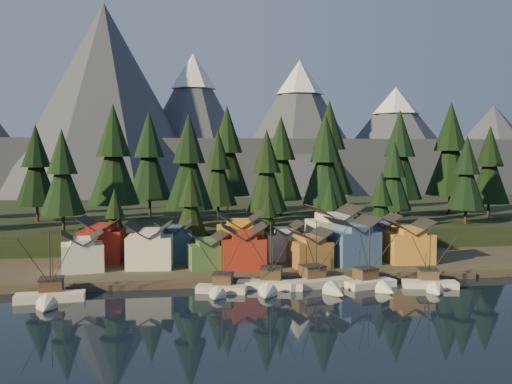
{
  "coord_description": "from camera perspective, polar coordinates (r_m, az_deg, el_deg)",
  "views": [
    {
      "loc": [
        -16.0,
        -83.24,
        23.23
      ],
      "look_at": [
        0.8,
        30.0,
        15.58
      ],
      "focal_mm": 40.0,
      "sensor_mm": 36.0,
      "label": 1
    }
  ],
  "objects": [
    {
      "name": "ground",
      "position": [
        87.89,
        2.4,
        -11.51
      ],
      "size": [
        500.0,
        500.0,
        0.0
      ],
      "primitive_type": "plane",
      "color": "black",
      "rests_on": "ground"
    },
    {
      "name": "shore_strip",
      "position": [
        126.29,
        -1.03,
        -6.43
      ],
      "size": [
        400.0,
        50.0,
        1.5
      ],
      "primitive_type": "cube",
      "color": "#3A362A",
      "rests_on": "ground"
    },
    {
      "name": "hillside",
      "position": [
        175.15,
        -3.14,
        -2.82
      ],
      "size": [
        420.0,
        100.0,
        6.0
      ],
      "primitive_type": "cube",
      "color": "black",
      "rests_on": "ground"
    },
    {
      "name": "dock",
      "position": [
        103.54,
        0.67,
        -8.86
      ],
      "size": [
        80.0,
        4.0,
        1.0
      ],
      "primitive_type": "cube",
      "color": "#4C4236",
      "rests_on": "ground"
    },
    {
      "name": "mountain_ridge",
      "position": [
        297.08,
        -6.18,
        4.34
      ],
      "size": [
        560.0,
        190.0,
        90.0
      ],
      "color": "#4A4E5F",
      "rests_on": "ground"
    },
    {
      "name": "boat_0",
      "position": [
        95.61,
        -20.01,
        -9.02
      ],
      "size": [
        11.09,
        11.92,
        12.52
      ],
      "rotation": [
        0.0,
        0.0,
        0.08
      ],
      "color": "silver",
      "rests_on": "ground"
    },
    {
      "name": "boat_2",
      "position": [
        95.99,
        -3.59,
        -8.81
      ],
      "size": [
        9.11,
        9.7,
        11.21
      ],
      "rotation": [
        0.0,
        0.0,
        -0.27
      ],
      "color": "beige",
      "rests_on": "ground"
    },
    {
      "name": "boat_3",
      "position": [
        98.11,
        1.36,
        -8.49
      ],
      "size": [
        12.14,
        12.68,
        12.64
      ],
      "rotation": [
        0.0,
        0.0,
        -0.27
      ],
      "color": "silver",
      "rests_on": "ground"
    },
    {
      "name": "boat_4",
      "position": [
        99.96,
        6.63,
        -8.28
      ],
      "size": [
        12.86,
        13.55,
        12.93
      ],
      "rotation": [
        0.0,
        0.0,
        0.23
      ],
      "color": "beige",
      "rests_on": "ground"
    },
    {
      "name": "boat_5",
      "position": [
        101.47,
        11.75,
        -8.09
      ],
      "size": [
        9.59,
        10.23,
        11.98
      ],
      "rotation": [
        0.0,
        0.0,
        0.28
      ],
      "color": "white",
      "rests_on": "ground"
    },
    {
      "name": "boat_6",
      "position": [
        103.65,
        17.16,
        -8.09
      ],
      "size": [
        9.91,
        10.42,
        11.22
      ],
      "rotation": [
        0.0,
        0.0,
        -0.22
      ],
      "color": "white",
      "rests_on": "ground"
    },
    {
      "name": "house_front_0",
      "position": [
        111.19,
        -16.99,
        -5.57
      ],
      "size": [
        8.58,
        8.25,
        7.42
      ],
      "rotation": [
        0.0,
        0.0,
        0.18
      ],
      "color": "white",
      "rests_on": "shore_strip"
    },
    {
      "name": "house_front_1",
      "position": [
        111.21,
        -10.57,
        -5.11
      ],
      "size": [
        8.99,
        8.67,
        8.74
      ],
      "rotation": [
        0.0,
        0.0,
        -0.07
      ],
      "color": "silver",
      "rests_on": "shore_strip"
    },
    {
      "name": "house_front_2",
      "position": [
        109.52,
        -4.95,
        -5.74
      ],
      "size": [
        7.83,
        7.88,
        6.77
      ],
      "rotation": [
        0.0,
        0.0,
        0.14
      ],
      "color": "#426F3C",
      "rests_on": "shore_strip"
    },
    {
      "name": "house_front_3",
      "position": [
        109.15,
        -1.3,
        -5.31
      ],
      "size": [
        8.46,
        8.09,
        8.39
      ],
      "rotation": [
        0.0,
        0.0,
        -0.03
      ],
      "color": "maroon",
      "rests_on": "shore_strip"
    },
    {
      "name": "house_front_4",
      "position": [
        110.91,
        5.4,
        -5.5
      ],
      "size": [
        8.09,
        8.56,
        7.22
      ],
      "rotation": [
        0.0,
        0.0,
        0.15
      ],
      "color": "olive",
      "rests_on": "shore_strip"
    },
    {
      "name": "house_front_5",
      "position": [
        114.58,
        9.61,
        -4.68
      ],
      "size": [
        10.59,
        10.0,
        9.33
      ],
      "rotation": [
        0.0,
        0.0,
        0.25
      ],
      "color": "#3D5F92",
      "rests_on": "shore_strip"
    },
    {
      "name": "house_front_6",
      "position": [
        118.91,
        15.01,
        -4.65
      ],
      "size": [
        8.9,
        8.46,
        8.54
      ],
      "rotation": [
        0.0,
        0.0,
        -0.05
      ],
      "color": "gold",
      "rests_on": "shore_strip"
    },
    {
      "name": "house_back_0",
      "position": [
        118.73,
        -15.16,
        -4.51
      ],
      "size": [
        9.06,
        8.76,
        9.14
      ],
      "rotation": [
        0.0,
        0.0,
        -0.09
      ],
      "color": "maroon",
      "rests_on": "shore_strip"
    },
    {
      "name": "house_back_1",
      "position": [
        117.37,
        -8.22,
        -4.75
      ],
      "size": [
        7.64,
        7.73,
        8.24
      ],
      "rotation": [
        0.0,
        0.0,
        -0.04
      ],
      "color": "#325578",
      "rests_on": "shore_strip"
    },
    {
      "name": "house_back_2",
      "position": [
        117.32,
        -1.64,
        -4.3
      ],
      "size": [
        9.72,
        9.01,
        9.81
      ],
      "rotation": [
        0.0,
        0.0,
        -0.06
      ],
      "color": "orange",
      "rests_on": "shore_strip"
    },
    {
      "name": "house_back_3",
      "position": [
        118.11,
        2.73,
        -4.78
      ],
      "size": [
        7.79,
        6.97,
        7.76
      ],
      "rotation": [
        0.0,
        0.0,
        0.03
      ],
      "color": "beige",
      "rests_on": "shore_strip"
    },
    {
      "name": "house_back_4",
      "position": [
        121.99,
        7.77,
        -3.77
      ],
      "size": [
        10.71,
        10.35,
        10.82
      ],
      "rotation": [
        0.0,
        0.0,
        0.09
      ],
      "color": "beige",
      "rests_on": "shore_strip"
    },
    {
      "name": "house_back_5",
      "position": [
        124.56,
        12.15,
        -4.13
      ],
      "size": [
        8.56,
        8.66,
        8.94
      ],
      "rotation": [
        0.0,
        0.0,
        -0.08
      ],
      "color": "#3A5489",
      "rests_on": "shore_strip"
    },
    {
      "name": "tree_hill_1",
      "position": [
        155.06,
        -21.12,
        2.21
      ],
      "size": [
        10.65,
        10.65,
        24.82
      ],
      "color": "#332319",
      "rests_on": "hillside"
    },
    {
      "name": "tree_hill_2",
      "position": [
        133.5,
        -18.8,
        1.58
      ],
      "size": [
        9.8,
        9.8,
        22.84
      ],
      "color": "#332319",
      "rests_on": "hillside"
    },
    {
      "name": "tree_hill_3",
      "position": [
        143.93,
        -14.04,
        3.29
      ],
      "size": [
        12.7,
        12.7,
        29.59
      ],
      "color": "#332319",
      "rests_on": "hillside"
    },
    {
      "name": "tree_hill_4",
      "position": [
        158.36,
        -10.63,
        3.28
      ],
      "size": [
        12.49,
        12.49,
        29.1
      ],
      "color": "#332319",
      "rests_on": "hillside"
    },
    {
      "name": "tree_hill_5",
      "position": [
        133.33,
        -6.72,
        2.72
      ],
      "size": [
        11.56,
        11.56,
        26.92
      ],
      "color": "#332319",
      "rests_on": "hillside"
    },
    {
      "name": "tree_hill_6",
      "position": [
        148.79,
        -3.81,
        2.15
      ],
      "size": [
        10.15,
        10.15,
        23.63
      ],
      "color": "#332319",
      "rests_on": "hillside"
    },
    {
      "name": "tree_hill_7",
      "position": [
        133.16,
        1.08,
        1.82
      ],
      "size": [
        9.88,
        9.88,
        23.01
      ],
      "color": "#332319",
      "rests_on": "hillside"
    },
    {
      "name": "tree_hill_8",
      "position": [
        158.13,
        2.5,
        3.09
      ],
      "size": [
        11.95,
        11.95,
        27.84
      ],
      "color": "#332319",
      "rests_on": "hillside"
    },
    {
      "name": "tree_hill_9",
      "position": [
        143.39,
        6.94,
        2.83
      ],
      "size": [
        11.63,
        11.63,
        27.09
      ],
      "color": "#332319",
      "rests_on": "hillside"
    },
    {
      "name": "tree_hill_10",
      "position": [
        169.6,
        7.32,
        4.07
      ],
      "size": [
        14.18,
        14.18,
        33.04
      ],
      "color": "#332319",
      "rests_on": "hillside"
    },
    {
      "name": "tree_hill_11",
      "position": [
        143.9,
        13.61,
        1.33
      ],
      "size": [
        8.84,
        8.84,
        20.59
      ],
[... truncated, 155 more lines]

